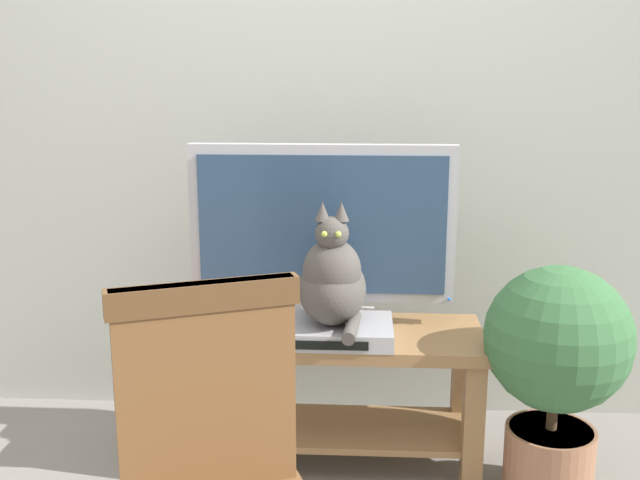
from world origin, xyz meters
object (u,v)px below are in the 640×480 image
at_px(tv_stand, 321,372).
at_px(potted_plant, 556,360).
at_px(book_stack, 205,311).
at_px(cat, 332,280).
at_px(media_box, 332,331).
at_px(tv, 322,231).

relative_size(tv_stand, potted_plant, 1.44).
xyz_separation_m(book_stack, potted_plant, (1.21, -0.23, -0.07)).
bearing_deg(tv_stand, cat, -64.46).
xyz_separation_m(media_box, cat, (0.00, -0.02, 0.18)).
bearing_deg(book_stack, media_box, -15.68).
distance_m(tv, media_box, 0.36).
bearing_deg(tv, media_box, -75.73).
xyz_separation_m(tv_stand, tv, (0.00, 0.09, 0.50)).
xyz_separation_m(tv_stand, book_stack, (-0.42, 0.05, 0.21)).
bearing_deg(media_box, potted_plant, -7.75).
bearing_deg(tv_stand, media_box, -60.89).
height_order(cat, book_stack, cat).
distance_m(cat, book_stack, 0.52).
relative_size(tv, media_box, 2.28).
bearing_deg(media_box, tv_stand, 119.11).
bearing_deg(tv_stand, book_stack, 172.80).
height_order(tv_stand, book_stack, book_stack).
distance_m(tv, book_stack, 0.52).
xyz_separation_m(tv, potted_plant, (0.78, -0.27, -0.36)).
distance_m(tv_stand, media_box, 0.21).
height_order(tv, cat, tv).
bearing_deg(media_box, cat, -85.57).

